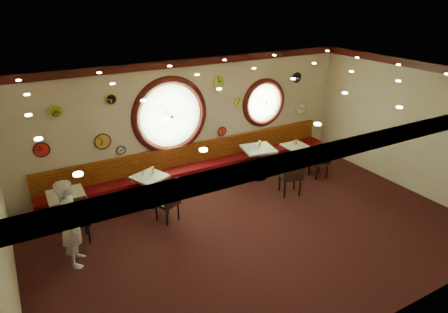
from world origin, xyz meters
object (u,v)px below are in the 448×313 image
Objects in this scene: condiment_a_salt at (58,193)px; condiment_d_bottle at (296,141)px; condiment_d_pepper at (294,144)px; condiment_d_salt at (293,143)px; table_c at (258,159)px; chair_a at (76,217)px; condiment_c_salt at (255,147)px; chair_c at (292,171)px; condiment_c_pepper at (258,146)px; condiment_a_bottle at (70,188)px; table_a at (68,206)px; chair_b at (169,198)px; waiter at (72,223)px; table_b at (150,187)px; condiment_a_pepper at (65,192)px; condiment_b_bottle at (153,170)px; condiment_c_bottle at (260,144)px; table_d at (295,154)px; chair_d at (321,158)px; condiment_b_salt at (143,173)px; condiment_b_pepper at (150,175)px.

condiment_a_salt is 6.31m from condiment_d_bottle.
condiment_d_salt is at bearing 87.32° from condiment_d_pepper.
table_c is 1.39× the size of chair_a.
condiment_c_salt is at bearing -178.00° from condiment_d_salt.
chair_c is 4.07× the size of condiment_d_bottle.
chair_c is 5.30m from condiment_a_salt.
condiment_c_pepper is 0.71× the size of condiment_a_bottle.
condiment_a_salt is (-0.15, 0.01, 0.35)m from table_a.
table_a is 2.13m from chair_b.
chair_b is at bearing -61.31° from waiter.
table_a is at bearing 94.64° from chair_a.
condiment_a_pepper reaches higher than table_b.
chair_b reaches higher than table_c.
condiment_a_pepper is at bearing -178.99° from condiment_c_salt.
condiment_c_pepper reaches higher than condiment_d_bottle.
condiment_a_salt is 0.56× the size of condiment_b_bottle.
condiment_a_pepper reaches higher than condiment_d_pepper.
condiment_c_salt is 0.64× the size of condiment_c_bottle.
condiment_d_salt is 0.56× the size of condiment_a_bottle.
table_d is at bearing -2.31° from condiment_c_pepper.
chair_d is at bearing -31.18° from condiment_c_pepper.
condiment_c_pepper is (5.01, 0.07, 0.07)m from condiment_a_salt.
table_b is at bearing -38.95° from waiter.
condiment_a_salt is 2.12m from condiment_b_bottle.
table_d is at bearing -69.76° from condiment_d_salt.
chair_a reaches higher than condiment_d_pepper.
table_d is at bearing -4.18° from condiment_c_bottle.
chair_b is 1.00× the size of chair_d.
condiment_b_salt is (-3.14, 0.12, 0.26)m from table_c.
condiment_a_bottle is (0.11, 0.08, 0.02)m from condiment_a_pepper.
table_c is 0.38m from condiment_c_pepper.
condiment_b_salt is (-4.37, 0.14, 0.36)m from table_d.
chair_b is 6.67× the size of condiment_b_salt.
condiment_d_salt is 4.10m from condiment_b_bottle.
condiment_a_salt is at bearing 169.90° from condiment_a_pepper.
condiment_b_bottle reaches higher than table_d.
chair_c reaches higher than table_b.
condiment_d_bottle reaches higher than table_d.
condiment_c_pepper is at bearing -58.57° from waiter.
chair_c is at bearing -131.46° from table_d.
condiment_b_salt is 0.20m from condiment_b_pepper.
chair_b is 4.36m from chair_d.
table_a is 5.16m from chair_c.
condiment_c_pepper reaches higher than condiment_b_pepper.
waiter is (-6.20, -1.35, 0.42)m from table_d.
chair_a is 1.05× the size of chair_d.
chair_a reaches higher than condiment_b_salt.
waiter reaches higher than condiment_b_pepper.
waiter is (0.04, -1.33, 0.01)m from condiment_a_salt.
chair_b is at bearing -22.15° from condiment_a_salt.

